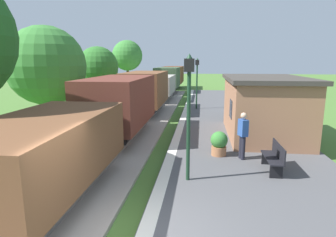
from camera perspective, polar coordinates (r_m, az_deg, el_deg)
name	(u,v)px	position (r m, az deg, el deg)	size (l,w,h in m)	color
rail_near	(44,237)	(6.88, -23.53, -20.76)	(0.07, 60.00, 0.14)	slate
freight_train	(154,87)	(23.94, -2.71, 6.27)	(2.50, 39.20, 2.72)	brown
station_hut	(263,106)	(14.17, 18.47, 2.33)	(3.50, 5.80, 2.78)	#9E6B4C
bench_near_hut	(274,157)	(9.87, 20.42, -7.19)	(0.42, 1.50, 0.91)	black
bench_down_platform	(239,109)	(18.77, 13.87, 1.82)	(0.42, 1.50, 0.91)	black
person_waiting	(243,134)	(10.59, 14.67, -2.98)	(0.35, 0.44, 1.71)	black
potted_planter	(219,143)	(10.93, 10.13, -4.83)	(0.64, 0.64, 0.92)	#9E6642
lamp_post_near	(189,95)	(8.13, 4.18, 4.70)	(0.28, 0.28, 3.70)	#193823
lamp_post_far	(197,74)	(21.17, 5.80, 8.82)	(0.28, 0.28, 3.70)	#193823
tree_trackside_far	(46,66)	(17.49, -23.09, 9.63)	(4.36, 4.36, 5.66)	#4C3823
tree_field_left	(98,67)	(22.95, -13.79, 9.91)	(3.11, 3.11, 4.83)	#4C3823
tree_field_distant	(127,56)	(30.46, -8.10, 12.28)	(3.10, 3.10, 5.83)	#4C3823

